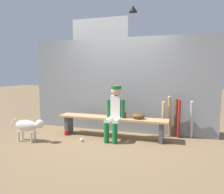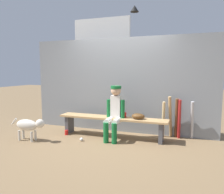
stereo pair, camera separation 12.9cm
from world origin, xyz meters
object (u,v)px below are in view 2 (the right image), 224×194
at_px(bat_wood_tan, 170,117).
at_px(cup_on_ground, 67,132).
at_px(bat_aluminum_silver, 192,120).
at_px(baseball_glove, 138,116).
at_px(dog, 29,125).
at_px(bat_wood_dark, 176,118).
at_px(baseball, 81,139).
at_px(player_seated, 114,111).
at_px(bat_aluminum_red, 179,119).
at_px(scoreboard, 104,45).
at_px(dugout_bench, 112,122).
at_px(cup_on_bench, 125,115).
at_px(bat_wood_natural, 163,119).

distance_m(bat_wood_tan, cup_on_ground, 2.41).
bearing_deg(bat_aluminum_silver, baseball_glove, -158.80).
height_order(bat_wood_tan, dog, bat_wood_tan).
distance_m(baseball_glove, bat_wood_dark, 0.88).
bearing_deg(bat_wood_dark, baseball, -155.01).
relative_size(bat_wood_tan, dog, 1.12).
relative_size(player_seated, bat_aluminum_red, 1.33).
relative_size(bat_aluminum_silver, scoreboard, 0.26).
bearing_deg(scoreboard, cup_on_ground, -96.23).
relative_size(bat_wood_tan, bat_aluminum_red, 1.08).
relative_size(dugout_bench, bat_wood_dark, 2.73).
relative_size(baseball, scoreboard, 0.02).
bearing_deg(cup_on_ground, bat_aluminum_red, 12.15).
relative_size(bat_aluminum_silver, cup_on_ground, 7.80).
bearing_deg(dugout_bench, dog, -153.16).
distance_m(bat_aluminum_red, bat_aluminum_silver, 0.27).
distance_m(baseball_glove, bat_aluminum_red, 0.91).
distance_m(bat_aluminum_silver, cup_on_ground, 2.84).
relative_size(dugout_bench, player_seated, 2.11).
height_order(dugout_bench, cup_on_bench, cup_on_bench).
bearing_deg(baseball_glove, scoreboard, 130.21).
bearing_deg(dog, dugout_bench, 26.84).
bearing_deg(dog, bat_aluminum_red, 21.37).
bearing_deg(baseball, bat_wood_tan, 26.93).
bearing_deg(bat_wood_natural, bat_aluminum_red, -0.59).
relative_size(bat_aluminum_red, dog, 1.04).
height_order(player_seated, dog, player_seated).
distance_m(baseball_glove, scoreboard, 2.86).
relative_size(bat_wood_dark, dog, 1.07).
distance_m(baseball_glove, bat_wood_tan, 0.77).
bearing_deg(dog, cup_on_ground, 51.21).
bearing_deg(baseball, bat_aluminum_silver, 21.75).
height_order(baseball_glove, cup_on_bench, baseball_glove).
bearing_deg(baseball_glove, cup_on_bench, 168.65).
relative_size(bat_wood_natural, bat_wood_dark, 0.91).
distance_m(player_seated, cup_on_ground, 1.30).
bearing_deg(cup_on_bench, bat_wood_dark, 18.10).
distance_m(bat_wood_natural, bat_wood_tan, 0.16).
xyz_separation_m(bat_aluminum_silver, baseball, (-2.22, -0.88, -0.39)).
xyz_separation_m(player_seated, cup_on_ground, (-1.16, -0.05, -0.58)).
height_order(bat_aluminum_silver, baseball, bat_aluminum_silver).
bearing_deg(bat_wood_tan, bat_wood_natural, -159.42).
relative_size(dugout_bench, bat_wood_tan, 2.61).
xyz_separation_m(bat_wood_dark, dog, (-2.94, -1.22, -0.11)).
bearing_deg(bat_aluminum_silver, cup_on_bench, -165.74).
bearing_deg(scoreboard, dog, -105.92).
bearing_deg(player_seated, cup_on_bench, 44.67).
height_order(player_seated, bat_aluminum_red, player_seated).
relative_size(bat_wood_tan, bat_aluminum_silver, 1.10).
height_order(player_seated, baseball, player_seated).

